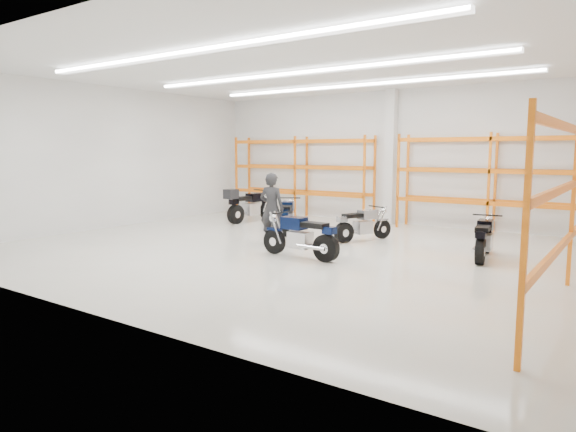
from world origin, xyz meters
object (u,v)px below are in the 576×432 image
Objects in this scene: motorcycle_back_d at (484,240)px; standing_man at (272,209)px; structural_column at (390,157)px; motorcycle_back_a at (248,206)px; motorcycle_back_b at (287,217)px; motorcycle_main at (303,237)px; motorcycle_back_c at (361,225)px.

motorcycle_back_d is 5.28m from standing_man.
motorcycle_back_d is 0.44× the size of structural_column.
motorcycle_back_b is at bearing -25.12° from motorcycle_back_a.
motorcycle_main is 1.12× the size of standing_man.
motorcycle_back_d is at bearing -9.93° from motorcycle_back_c.
standing_man is 5.73m from structural_column.
motorcycle_back_d is 1.04× the size of standing_man.
motorcycle_back_a is at bearing -148.25° from structural_column.
motorcycle_back_b is 0.42× the size of structural_column.
standing_man is (3.23, -2.94, 0.38)m from motorcycle_back_a.
structural_column is (0.92, 5.50, 1.30)m from standing_man.
motorcycle_back_a is 1.29× the size of motorcycle_back_c.
standing_man is (-5.12, -1.17, 0.49)m from motorcycle_back_d.
motorcycle_back_a is 2.76m from motorcycle_back_b.
motorcycle_main is 1.11× the size of motorcycle_back_b.
motorcycle_main is 2.04m from standing_man.
motorcycle_back_b reaches higher than motorcycle_back_c.
motorcycle_main is 0.91× the size of motorcycle_back_a.
motorcycle_main is at bearing -49.67° from motorcycle_back_b.
motorcycle_back_a reaches higher than motorcycle_back_b.
motorcycle_back_a is 1.22× the size of motorcycle_back_b.
motorcycle_main is 6.84m from structural_column.
motorcycle_back_c is 0.95× the size of standing_man.
motorcycle_back_d is (5.86, -0.60, -0.03)m from motorcycle_back_b.
structural_column reaches higher than motorcycle_main.
motorcycle_back_a is 4.38m from standing_man.
motorcycle_back_a is 0.52× the size of structural_column.
motorcycle_back_b is 2.47m from motorcycle_back_c.
motorcycle_back_d is (3.45, 2.23, -0.03)m from motorcycle_main.
motorcycle_back_b is 4.45m from structural_column.
motorcycle_back_a is at bearing 166.67° from motorcycle_back_c.
structural_column is (-0.82, 3.74, 1.81)m from motorcycle_back_c.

